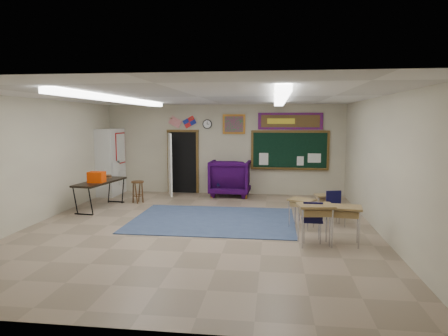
# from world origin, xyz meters

# --- Properties ---
(floor) EXTENTS (9.00, 9.00, 0.00)m
(floor) POSITION_xyz_m (0.00, 0.00, 0.00)
(floor) COLOR gray
(floor) RESTS_ON ground
(back_wall) EXTENTS (8.00, 0.04, 3.00)m
(back_wall) POSITION_xyz_m (0.00, 4.50, 1.50)
(back_wall) COLOR beige
(back_wall) RESTS_ON floor
(front_wall) EXTENTS (8.00, 0.04, 3.00)m
(front_wall) POSITION_xyz_m (0.00, -4.50, 1.50)
(front_wall) COLOR beige
(front_wall) RESTS_ON floor
(left_wall) EXTENTS (0.04, 9.00, 3.00)m
(left_wall) POSITION_xyz_m (-4.00, 0.00, 1.50)
(left_wall) COLOR beige
(left_wall) RESTS_ON floor
(right_wall) EXTENTS (0.04, 9.00, 3.00)m
(right_wall) POSITION_xyz_m (4.00, 0.00, 1.50)
(right_wall) COLOR beige
(right_wall) RESTS_ON floor
(ceiling) EXTENTS (8.00, 9.00, 0.04)m
(ceiling) POSITION_xyz_m (0.00, 0.00, 3.00)
(ceiling) COLOR white
(ceiling) RESTS_ON back_wall
(area_rug) EXTENTS (4.00, 3.00, 0.02)m
(area_rug) POSITION_xyz_m (0.20, 0.80, 0.01)
(area_rug) COLOR #364868
(area_rug) RESTS_ON floor
(fluorescent_strips) EXTENTS (3.86, 6.00, 0.10)m
(fluorescent_strips) POSITION_xyz_m (0.00, 0.00, 2.94)
(fluorescent_strips) COLOR white
(fluorescent_strips) RESTS_ON ceiling
(doorway) EXTENTS (1.10, 0.89, 2.16)m
(doorway) POSITION_xyz_m (-1.50, 4.35, 1.06)
(doorway) COLOR black
(doorway) RESTS_ON back_wall
(chalkboard) EXTENTS (2.55, 0.14, 1.30)m
(chalkboard) POSITION_xyz_m (2.20, 4.46, 1.46)
(chalkboard) COLOR brown
(chalkboard) RESTS_ON back_wall
(bulletin_board) EXTENTS (2.10, 0.05, 0.55)m
(bulletin_board) POSITION_xyz_m (2.20, 4.47, 2.45)
(bulletin_board) COLOR #A50E16
(bulletin_board) RESTS_ON back_wall
(framed_art_print) EXTENTS (0.75, 0.05, 0.65)m
(framed_art_print) POSITION_xyz_m (0.35, 4.47, 2.35)
(framed_art_print) COLOR #94591C
(framed_art_print) RESTS_ON back_wall
(wall_clock) EXTENTS (0.32, 0.05, 0.32)m
(wall_clock) POSITION_xyz_m (-0.55, 4.47, 2.35)
(wall_clock) COLOR black
(wall_clock) RESTS_ON back_wall
(wall_flags) EXTENTS (1.16, 0.06, 0.70)m
(wall_flags) POSITION_xyz_m (-1.40, 4.44, 2.48)
(wall_flags) COLOR red
(wall_flags) RESTS_ON back_wall
(storage_cabinet) EXTENTS (0.59, 1.25, 2.20)m
(storage_cabinet) POSITION_xyz_m (-3.71, 3.85, 1.10)
(storage_cabinet) COLOR silver
(storage_cabinet) RESTS_ON floor
(wingback_armchair) EXTENTS (1.33, 1.36, 1.20)m
(wingback_armchair) POSITION_xyz_m (0.27, 4.15, 0.60)
(wingback_armchair) COLOR #1F042F
(wingback_armchair) RESTS_ON floor
(student_chair_reading) EXTENTS (0.53, 0.53, 0.77)m
(student_chair_reading) POSITION_xyz_m (-0.04, 3.88, 0.39)
(student_chair_reading) COLOR black
(student_chair_reading) RESTS_ON floor
(student_chair_desk_a) EXTENTS (0.44, 0.44, 0.86)m
(student_chair_desk_a) POSITION_xyz_m (2.47, -0.69, 0.43)
(student_chair_desk_a) COLOR black
(student_chair_desk_a) RESTS_ON floor
(student_chair_desk_b) EXTENTS (0.50, 0.50, 0.81)m
(student_chair_desk_b) POSITION_xyz_m (3.16, 0.62, 0.41)
(student_chair_desk_b) COLOR black
(student_chair_desk_b) RESTS_ON floor
(student_desk_front_left) EXTENTS (0.69, 0.63, 0.67)m
(student_desk_front_left) POSITION_xyz_m (2.33, 0.38, 0.37)
(student_desk_front_left) COLOR olive
(student_desk_front_left) RESTS_ON floor
(student_desk_front_right) EXTENTS (0.59, 0.48, 0.64)m
(student_desk_front_right) POSITION_xyz_m (2.99, 1.16, 0.36)
(student_desk_front_right) COLOR olive
(student_desk_front_right) RESTS_ON floor
(student_desk_back_left) EXTENTS (0.75, 0.60, 0.83)m
(student_desk_back_left) POSITION_xyz_m (2.51, -0.92, 0.46)
(student_desk_back_left) COLOR olive
(student_desk_back_left) RESTS_ON floor
(student_desk_back_right) EXTENTS (0.71, 0.57, 0.78)m
(student_desk_back_right) POSITION_xyz_m (3.09, -0.82, 0.44)
(student_desk_back_right) COLOR olive
(student_desk_back_right) RESTS_ON floor
(folding_table) EXTENTS (0.88, 1.96, 1.08)m
(folding_table) POSITION_xyz_m (-3.16, 1.74, 0.43)
(folding_table) COLOR black
(folding_table) RESTS_ON floor
(wooden_stool) EXTENTS (0.37, 0.37, 0.66)m
(wooden_stool) POSITION_xyz_m (-2.38, 2.62, 0.34)
(wooden_stool) COLOR #513418
(wooden_stool) RESTS_ON floor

